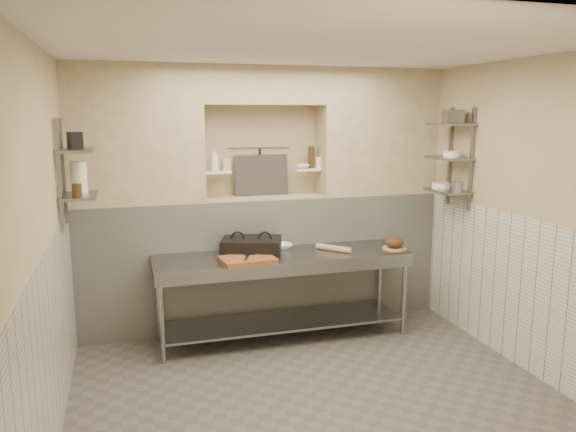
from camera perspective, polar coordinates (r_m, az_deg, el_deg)
name	(u,v)px	position (r m, az deg, el deg)	size (l,w,h in m)	color
floor	(315,397)	(4.99, 2.72, -17.92)	(4.00, 3.90, 0.10)	#58534E
ceiling	(318,41)	(4.42, 3.05, 17.33)	(4.00, 3.90, 0.10)	silver
wall_left	(38,247)	(4.29, -24.02, -2.86)	(0.10, 3.90, 2.80)	#BEB092
wall_right	(531,216)	(5.50, 23.49, -0.05)	(0.10, 3.90, 2.80)	#BEB092
wall_back	(258,195)	(6.38, -3.04, 2.15)	(4.00, 0.10, 2.80)	#BEB092
wall_front	(458,315)	(2.75, 16.91, -9.59)	(4.00, 0.10, 2.80)	#BEB092
backwall_lower	(264,260)	(6.28, -2.45, -4.50)	(4.00, 0.40, 1.40)	silver
alcove_sill	(264,197)	(6.14, -2.50, 1.92)	(1.30, 0.40, 0.02)	#BEB092
backwall_pillar_left	(135,135)	(5.90, -15.27, 7.96)	(1.35, 0.40, 1.40)	#BEB092
backwall_pillar_right	(376,132)	(6.52, 8.96, 8.40)	(1.35, 0.40, 1.40)	#BEB092
backwall_header	(263,86)	(6.07, -2.59, 13.09)	(1.30, 0.40, 0.40)	#BEB092
wainscot_left	(55,340)	(4.48, -22.57, -11.57)	(0.02, 3.90, 1.40)	silver
wainscot_right	(520,292)	(5.62, 22.49, -7.11)	(0.02, 3.90, 1.40)	silver
alcove_shelf_left	(218,172)	(6.00, -7.17, 4.45)	(0.28, 0.16, 0.03)	white
alcove_shelf_right	(307,169)	(6.24, 1.96, 4.75)	(0.28, 0.16, 0.03)	white
utensil_rail	(259,147)	(6.24, -2.92, 7.05)	(0.02, 0.02, 0.70)	gray
hanging_steel	(260,162)	(6.24, -2.86, 5.48)	(0.02, 0.02, 0.30)	black
splash_panel	(261,175)	(6.20, -2.74, 4.15)	(0.60, 0.02, 0.45)	#383330
shelf_rail_left_a	(63,171)	(5.44, -21.87, 4.23)	(0.03, 0.03, 0.95)	slate
shelf_rail_left_b	(59,176)	(5.05, -22.28, 3.77)	(0.03, 0.03, 0.95)	slate
wall_shelf_left_lower	(79,196)	(5.26, -20.45, 1.92)	(0.30, 0.50, 0.03)	slate
wall_shelf_left_upper	(76,150)	(5.22, -20.74, 6.27)	(0.30, 0.50, 0.03)	slate
shelf_rail_right_a	(450,156)	(6.41, 16.11, 5.84)	(0.03, 0.03, 1.05)	slate
shelf_rail_right_b	(471,159)	(6.07, 18.13, 5.50)	(0.03, 0.03, 1.05)	slate
wall_shelf_right_lower	(447,191)	(6.20, 15.88, 2.46)	(0.30, 0.50, 0.03)	slate
wall_shelf_right_mid	(449,158)	(6.16, 16.04, 5.68)	(0.30, 0.50, 0.03)	slate
wall_shelf_right_upper	(451,124)	(6.15, 16.21, 8.93)	(0.30, 0.50, 0.03)	slate
prep_table	(283,279)	(5.78, -0.51, -6.40)	(2.60, 0.70, 0.90)	gray
panini_press	(251,246)	(5.74, -3.74, -3.07)	(0.69, 0.59, 0.16)	black
cutting_board	(248,260)	(5.44, -4.13, -4.45)	(0.51, 0.36, 0.05)	brown
knife_blade	(257,254)	(5.54, -3.15, -3.91)	(0.26, 0.03, 0.01)	gray
tongs	(247,257)	(5.40, -4.18, -4.18)	(0.02, 0.02, 0.27)	gray
mixing_bowl	(282,246)	(5.96, -0.60, -3.08)	(0.21, 0.21, 0.05)	white
rolling_pin	(334,248)	(5.87, 4.66, -3.28)	(0.06, 0.06, 0.40)	tan
bread_board	(394,248)	(6.05, 10.74, -3.23)	(0.25, 0.25, 0.01)	tan
bread_loaf	(394,242)	(6.04, 10.77, -2.62)	(0.20, 0.20, 0.12)	#4C2D19
bottle_soap	(215,160)	(5.95, -7.47, 5.66)	(0.09, 0.09, 0.24)	white
jar_alcove	(226,164)	(6.05, -6.29, 5.23)	(0.08, 0.08, 0.13)	#BEB092
bowl_alcove	(303,167)	(6.19, 1.51, 5.05)	(0.15, 0.15, 0.05)	white
condiment_a	(312,158)	(6.23, 2.41, 5.92)	(0.06, 0.06, 0.23)	#392512
condiment_b	(311,157)	(6.26, 2.33, 6.00)	(0.06, 0.06, 0.24)	#392512
condiment_c	(319,163)	(6.25, 3.13, 5.43)	(0.07, 0.07, 0.12)	white
jug_left	(79,177)	(5.35, -20.48, 3.72)	(0.14, 0.14, 0.28)	white
jar_left	(77,191)	(5.06, -20.65, 2.43)	(0.08, 0.08, 0.12)	#392512
box_left_upper	(75,140)	(5.17, -20.83, 7.19)	(0.10, 0.10, 0.15)	black
bowl_right	(441,186)	(6.30, 15.30, 3.00)	(0.20, 0.20, 0.06)	white
canister_right	(458,187)	(6.04, 16.85, 2.84)	(0.11, 0.11, 0.11)	gray
bowl_right_mid	(452,154)	(6.12, 16.30, 6.06)	(0.18, 0.18, 0.07)	white
basket_right	(453,117)	(6.12, 16.42, 9.67)	(0.17, 0.21, 0.14)	gray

